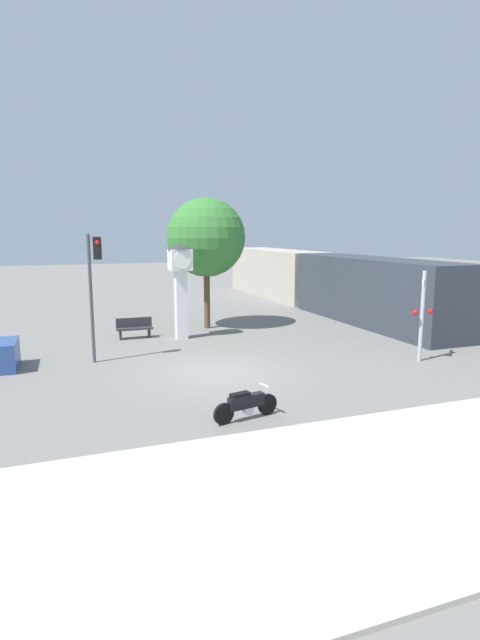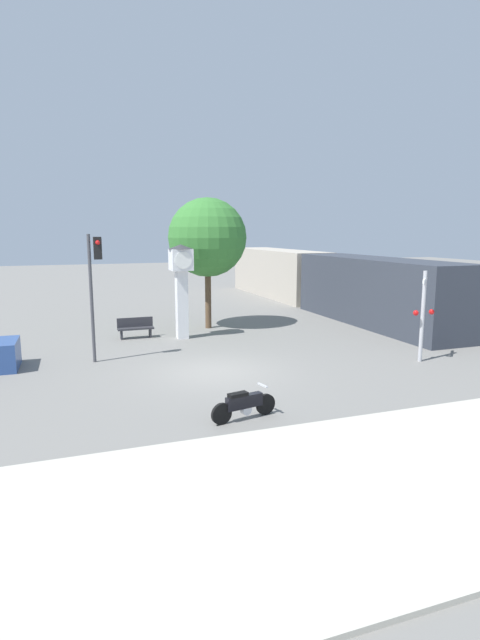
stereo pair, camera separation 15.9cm
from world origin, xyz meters
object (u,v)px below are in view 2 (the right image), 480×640
(freight_train, at_px, (319,280))
(railroad_crossing_signal, at_px, (423,312))
(motorcycle, at_px, (244,404))
(street_tree, at_px, (207,238))
(bench, at_px, (136,327))
(clock_tower, at_px, (181,276))
(traffic_light, at_px, (94,276))

(freight_train, height_order, railroad_crossing_signal, freight_train)
(motorcycle, xyz_separation_m, street_tree, (2.58, 12.13, 4.04))
(motorcycle, xyz_separation_m, bench, (-1.18, 10.94, 0.09))
(clock_tower, relative_size, freight_train, 0.17)
(clock_tower, relative_size, bench, 2.62)
(clock_tower, xyz_separation_m, freight_train, (10.29, 6.24, -1.09))
(clock_tower, bearing_deg, railroad_crossing_signal, -43.39)
(street_tree, bearing_deg, bench, -162.51)
(railroad_crossing_signal, bearing_deg, motorcycle, -158.45)
(clock_tower, bearing_deg, freight_train, 31.21)
(freight_train, height_order, traffic_light, traffic_light)
(motorcycle, distance_m, freight_train, 19.86)
(railroad_crossing_signal, xyz_separation_m, street_tree, (-5.58, 8.91, 2.60))
(street_tree, height_order, bench, street_tree)
(clock_tower, height_order, freight_train, clock_tower)
(traffic_light, height_order, bench, traffic_light)
(motorcycle, distance_m, street_tree, 13.04)
(freight_train, xyz_separation_m, bench, (-12.27, -5.48, -1.21))
(freight_train, height_order, street_tree, street_tree)
(motorcycle, relative_size, freight_train, 0.08)
(railroad_crossing_signal, relative_size, bench, 2.10)
(traffic_light, xyz_separation_m, railroad_crossing_signal, (11.24, -4.00, -1.34))
(motorcycle, xyz_separation_m, clock_tower, (0.79, 10.18, 2.39))
(street_tree, relative_size, bench, 3.98)
(motorcycle, relative_size, railroad_crossing_signal, 0.56)
(clock_tower, xyz_separation_m, street_tree, (1.79, 1.94, 1.65))
(street_tree, bearing_deg, freight_train, 26.78)
(clock_tower, distance_m, traffic_light, 4.89)
(railroad_crossing_signal, bearing_deg, clock_tower, 136.61)
(railroad_crossing_signal, height_order, street_tree, street_tree)
(clock_tower, height_order, traffic_light, traffic_light)
(freight_train, bearing_deg, traffic_light, -147.01)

